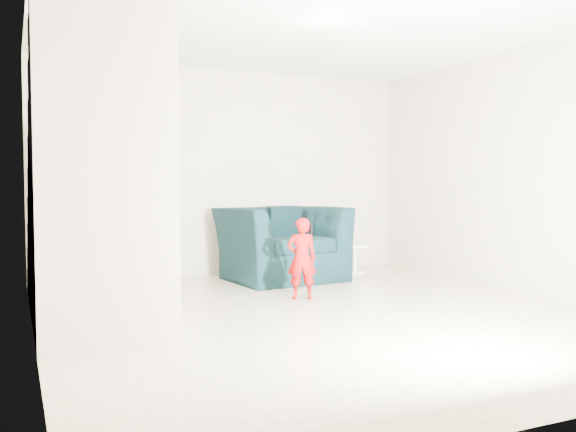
# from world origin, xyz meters

# --- Properties ---
(floor) EXTENTS (5.50, 5.50, 0.00)m
(floor) POSITION_xyz_m (0.00, 0.00, 0.00)
(floor) COLOR gray
(floor) RESTS_ON ground
(ceiling) EXTENTS (5.50, 5.50, 0.00)m
(ceiling) POSITION_xyz_m (0.00, 0.00, 2.70)
(ceiling) COLOR silver
(ceiling) RESTS_ON back_wall
(back_wall) EXTENTS (5.00, 0.00, 5.00)m
(back_wall) POSITION_xyz_m (0.00, 2.75, 1.35)
(back_wall) COLOR #B7B095
(back_wall) RESTS_ON floor
(left_wall) EXTENTS (0.00, 5.50, 5.50)m
(left_wall) POSITION_xyz_m (-2.50, 0.00, 1.35)
(left_wall) COLOR #B7B095
(left_wall) RESTS_ON floor
(right_wall) EXTENTS (0.00, 5.50, 5.50)m
(right_wall) POSITION_xyz_m (2.50, 0.00, 1.35)
(right_wall) COLOR #B7B095
(right_wall) RESTS_ON floor
(armchair) EXTENTS (1.52, 1.36, 0.91)m
(armchair) POSITION_xyz_m (0.45, 2.06, 0.46)
(armchair) COLOR black
(armchair) RESTS_ON floor
(toddler) EXTENTS (0.36, 0.30, 0.85)m
(toddler) POSITION_xyz_m (0.11, 0.77, 0.43)
(toddler) COLOR #9C050E
(toddler) RESTS_ON floor
(side_table) EXTENTS (0.40, 0.40, 0.40)m
(side_table) POSITION_xyz_m (1.56, 2.14, 0.27)
(side_table) COLOR white
(side_table) RESTS_ON floor
(staircase) EXTENTS (1.02, 3.03, 3.62)m
(staircase) POSITION_xyz_m (-2.00, 0.55, 0.95)
(staircase) COLOR #ADA089
(staircase) RESTS_ON floor
(cushion) EXTENTS (0.44, 0.21, 0.43)m
(cushion) POSITION_xyz_m (0.63, 2.39, 0.70)
(cushion) COLOR black
(cushion) RESTS_ON armchair
(throw) EXTENTS (0.04, 0.43, 0.48)m
(throw) POSITION_xyz_m (-0.16, 2.00, 0.57)
(throw) COLOR black
(throw) RESTS_ON armchair
(phone) EXTENTS (0.02, 0.05, 0.10)m
(phone) POSITION_xyz_m (0.21, 0.77, 0.74)
(phone) COLOR black
(phone) RESTS_ON toddler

